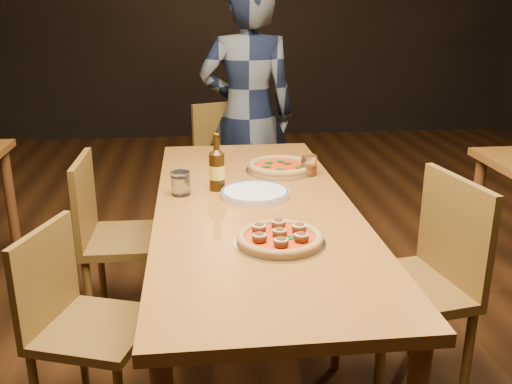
{
  "coord_description": "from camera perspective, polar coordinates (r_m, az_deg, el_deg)",
  "views": [
    {
      "loc": [
        -0.24,
        -2.17,
        1.54
      ],
      "look_at": [
        0.0,
        -0.05,
        0.82
      ],
      "focal_mm": 40.0,
      "sensor_mm": 36.0,
      "label": 1
    }
  ],
  "objects": [
    {
      "name": "ground",
      "position": [
        2.67,
        -0.12,
        -16.52
      ],
      "size": [
        9.0,
        9.0,
        0.0
      ],
      "primitive_type": "plane",
      "color": "black"
    },
    {
      "name": "chair_main_nw",
      "position": [
        2.22,
        -15.84,
        -12.87
      ],
      "size": [
        0.48,
        0.48,
        0.81
      ],
      "primitive_type": null,
      "rotation": [
        0.0,
        0.0,
        1.24
      ],
      "color": "brown",
      "rests_on": "ground"
    },
    {
      "name": "pizza_meatball",
      "position": [
        1.95,
        2.38,
        -4.58
      ],
      "size": [
        0.32,
        0.32,
        0.06
      ],
      "rotation": [
        0.0,
        0.0,
        0.17
      ],
      "color": "#B7B7BF",
      "rests_on": "table_main"
    },
    {
      "name": "pizza_margherita",
      "position": [
        2.77,
        2.45,
        2.53
      ],
      "size": [
        0.34,
        0.34,
        0.04
      ],
      "rotation": [
        0.0,
        0.0,
        0.39
      ],
      "color": "#B7B7BF",
      "rests_on": "table_main"
    },
    {
      "name": "amber_glass",
      "position": [
        2.71,
        5.31,
        2.67
      ],
      "size": [
        0.08,
        0.08,
        0.09
      ],
      "primitive_type": "cylinder",
      "color": "#A04712",
      "rests_on": "table_main"
    },
    {
      "name": "water_glass",
      "position": [
        2.44,
        -7.55,
        0.87
      ],
      "size": [
        0.08,
        0.08,
        0.1
      ],
      "primitive_type": "cylinder",
      "color": "white",
      "rests_on": "table_main"
    },
    {
      "name": "plate_stack",
      "position": [
        2.41,
        -0.09,
        -0.16
      ],
      "size": [
        0.29,
        0.29,
        0.03
      ],
      "primitive_type": "cylinder",
      "color": "white",
      "rests_on": "table_main"
    },
    {
      "name": "table_main",
      "position": [
        2.35,
        -0.14,
        -2.88
      ],
      "size": [
        0.8,
        2.0,
        0.75
      ],
      "color": "brown",
      "rests_on": "ground"
    },
    {
      "name": "chair_end",
      "position": [
        3.65,
        -1.77,
        1.75
      ],
      "size": [
        0.57,
        0.57,
        0.95
      ],
      "primitive_type": null,
      "rotation": [
        0.0,
        0.0,
        0.36
      ],
      "color": "brown",
      "rests_on": "ground"
    },
    {
      "name": "diner",
      "position": [
        3.66,
        -0.82,
        7.61
      ],
      "size": [
        0.62,
        0.41,
        1.67
      ],
      "primitive_type": "imported",
      "rotation": [
        0.0,
        0.0,
        3.13
      ],
      "color": "black",
      "rests_on": "ground"
    },
    {
      "name": "chair_main_e",
      "position": [
        2.34,
        14.54,
        -9.18
      ],
      "size": [
        0.51,
        0.51,
        0.94
      ],
      "primitive_type": null,
      "rotation": [
        0.0,
        0.0,
        -1.4
      ],
      "color": "brown",
      "rests_on": "ground"
    },
    {
      "name": "chair_main_sw",
      "position": [
        2.84,
        -12.63,
        -4.5
      ],
      "size": [
        0.42,
        0.42,
        0.89
      ],
      "primitive_type": null,
      "rotation": [
        0.0,
        0.0,
        1.56
      ],
      "color": "brown",
      "rests_on": "ground"
    },
    {
      "name": "beer_bottle",
      "position": [
        2.48,
        -3.92,
        2.16
      ],
      "size": [
        0.07,
        0.07,
        0.24
      ],
      "rotation": [
        0.0,
        0.0,
        0.42
      ],
      "color": "black",
      "rests_on": "table_main"
    }
  ]
}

